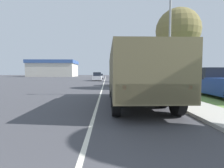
# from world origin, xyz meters

# --- Properties ---
(ground_plane) EXTENTS (180.00, 180.00, 0.00)m
(ground_plane) POSITION_xyz_m (0.00, 40.00, 0.00)
(ground_plane) COLOR #424247
(lane_centre_stripe) EXTENTS (0.12, 120.00, 0.00)m
(lane_centre_stripe) POSITION_xyz_m (0.00, 40.00, 0.00)
(lane_centre_stripe) COLOR silver
(lane_centre_stripe) RESTS_ON ground
(sidewalk_right) EXTENTS (1.80, 120.00, 0.12)m
(sidewalk_right) POSITION_xyz_m (4.50, 40.00, 0.06)
(sidewalk_right) COLOR #ADAAA3
(sidewalk_right) RESTS_ON ground
(grass_strip_right) EXTENTS (7.00, 120.00, 0.02)m
(grass_strip_right) POSITION_xyz_m (8.90, 40.00, 0.01)
(grass_strip_right) COLOR #6B9347
(grass_strip_right) RESTS_ON ground
(military_truck) EXTENTS (2.60, 7.63, 2.64)m
(military_truck) POSITION_xyz_m (1.96, 10.04, 1.55)
(military_truck) COLOR #545B3D
(military_truck) RESTS_ON ground
(car_nearest_ahead) EXTENTS (1.79, 3.96, 1.70)m
(car_nearest_ahead) POSITION_xyz_m (1.79, 23.02, 0.75)
(car_nearest_ahead) COLOR tan
(car_nearest_ahead) RESTS_ON ground
(car_second_ahead) EXTENTS (1.72, 4.90, 1.71)m
(car_second_ahead) POSITION_xyz_m (-1.50, 37.12, 0.76)
(car_second_ahead) COLOR silver
(car_second_ahead) RESTS_ON ground
(car_third_ahead) EXTENTS (1.71, 4.51, 1.35)m
(car_third_ahead) POSITION_xyz_m (-1.46, 51.44, 0.62)
(car_third_ahead) COLOR silver
(car_third_ahead) RESTS_ON ground
(car_fourth_ahead) EXTENTS (1.70, 4.09, 1.51)m
(car_fourth_ahead) POSITION_xyz_m (2.15, 66.36, 0.68)
(car_fourth_ahead) COLOR silver
(car_fourth_ahead) RESTS_ON ground
(pickup_truck) EXTENTS (2.08, 5.62, 1.94)m
(pickup_truck) POSITION_xyz_m (7.92, 12.43, 0.92)
(pickup_truck) COLOR navy
(pickup_truck) RESTS_ON grass_strip_right
(lamp_post) EXTENTS (1.69, 0.24, 6.65)m
(lamp_post) POSITION_xyz_m (4.53, 13.15, 4.11)
(lamp_post) COLOR gray
(lamp_post) RESTS_ON sidewalk_right
(tree_mid_right) EXTENTS (4.31, 4.31, 7.92)m
(tree_mid_right) POSITION_xyz_m (7.51, 18.61, 5.76)
(tree_mid_right) COLOR brown
(tree_mid_right) RESTS_ON grass_strip_right
(tree_far_right) EXTENTS (2.76, 2.76, 7.37)m
(tree_far_right) POSITION_xyz_m (8.95, 31.17, 5.90)
(tree_far_right) COLOR brown
(tree_far_right) RESTS_ON grass_strip_right
(building_distant) EXTENTS (18.98, 14.34, 6.80)m
(building_distant) POSITION_xyz_m (-22.27, 76.98, 3.44)
(building_distant) COLOR beige
(building_distant) RESTS_ON ground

